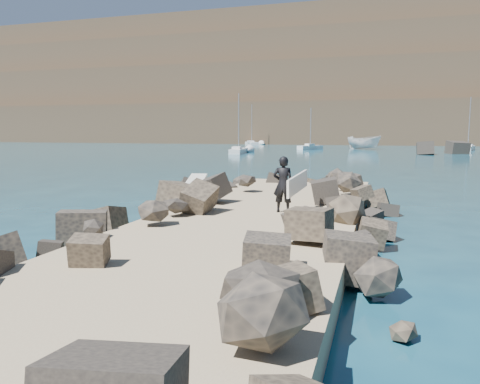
# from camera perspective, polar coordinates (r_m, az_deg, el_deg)

# --- Properties ---
(ground) EXTENTS (800.00, 800.00, 0.00)m
(ground) POSITION_cam_1_polar(r_m,az_deg,el_deg) (13.73, 1.22, -5.69)
(ground) COLOR #0F384C
(ground) RESTS_ON ground
(jetty) EXTENTS (6.00, 26.00, 0.60)m
(jetty) POSITION_cam_1_polar(r_m,az_deg,el_deg) (11.80, -1.42, -6.40)
(jetty) COLOR #8C7759
(jetty) RESTS_ON ground
(riprap_left) EXTENTS (2.60, 22.00, 1.00)m
(riprap_left) POSITION_cam_1_polar(r_m,az_deg,el_deg) (13.36, -12.65, -4.05)
(riprap_left) COLOR black
(riprap_left) RESTS_ON ground
(riprap_right) EXTENTS (2.60, 22.00, 1.00)m
(riprap_right) POSITION_cam_1_polar(r_m,az_deg,el_deg) (11.69, 13.06, -5.71)
(riprap_right) COLOR black
(riprap_right) RESTS_ON ground
(headland) EXTENTS (360.00, 140.00, 32.00)m
(headland) POSITION_cam_1_polar(r_m,az_deg,el_deg) (173.46, 19.37, 11.34)
(headland) COLOR #2D4919
(headland) RESTS_ON ground
(surfboard_resting) EXTENTS (1.06, 2.55, 0.08)m
(surfboard_resting) POSITION_cam_1_polar(r_m,az_deg,el_deg) (17.30, -5.73, 0.52)
(surfboard_resting) COLOR beige
(surfboard_resting) RESTS_ON riprap_left
(boat_imported) EXTENTS (6.35, 4.31, 2.30)m
(boat_imported) POSITION_cam_1_polar(r_m,az_deg,el_deg) (81.66, 14.87, 5.86)
(boat_imported) COLOR silver
(boat_imported) RESTS_ON ground
(surfer_with_board) EXTENTS (0.90, 2.17, 1.75)m
(surfer_with_board) POSITION_cam_1_polar(r_m,az_deg,el_deg) (14.54, 5.53, 0.95)
(surfer_with_board) COLOR black
(surfer_with_board) RESTS_ON jetty
(sailboat_d) EXTENTS (3.30, 7.31, 8.61)m
(sailboat_d) POSITION_cam_1_polar(r_m,az_deg,el_deg) (84.02, 26.03, 4.85)
(sailboat_d) COLOR silver
(sailboat_d) RESTS_ON ground
(sailboat_a) EXTENTS (2.32, 7.00, 8.31)m
(sailboat_a) POSITION_cam_1_polar(r_m,az_deg,el_deg) (64.85, -0.18, 5.04)
(sailboat_a) COLOR silver
(sailboat_a) RESTS_ON ground
(sailboat_e) EXTENTS (4.76, 7.40, 8.94)m
(sailboat_e) POSITION_cam_1_polar(r_m,az_deg,el_deg) (102.52, 1.42, 5.95)
(sailboat_e) COLOR silver
(sailboat_e) RESTS_ON ground
(sailboat_b) EXTENTS (3.78, 5.65, 7.04)m
(sailboat_b) POSITION_cam_1_polar(r_m,az_deg,el_deg) (79.56, 8.56, 5.42)
(sailboat_b) COLOR silver
(sailboat_b) RESTS_ON ground
(headland_buildings) EXTENTS (137.50, 30.50, 5.00)m
(headland_buildings) POSITION_cam_1_polar(r_m,az_deg,el_deg) (168.43, 22.19, 17.52)
(headland_buildings) COLOR white
(headland_buildings) RESTS_ON headland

